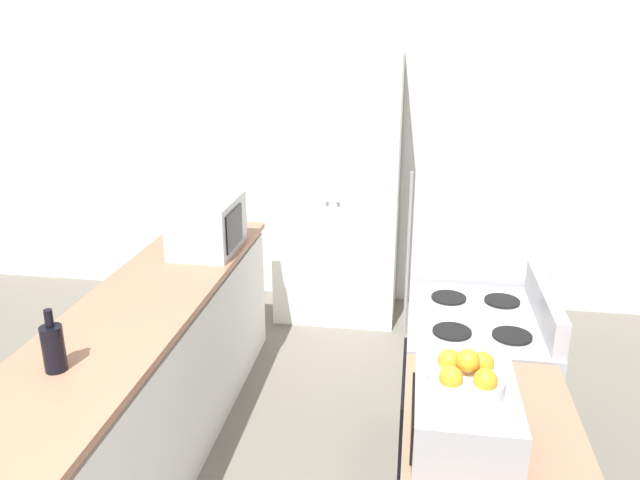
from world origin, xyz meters
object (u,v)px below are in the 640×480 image
Objects in this scene: pantry_cabinet at (337,191)px; stove at (471,398)px; wine_bottle at (53,347)px; toaster_oven at (464,421)px; microwave at (207,225)px; refrigerator at (473,261)px; fruit_bowl at (466,376)px.

pantry_cabinet is 2.08m from stove.
wine_bottle is 1.56m from toaster_oven.
microwave is (-0.64, -1.11, 0.05)m from pantry_cabinet.
stove is 0.90m from refrigerator.
microwave is at bearing 155.96° from stove.
stove is 1.91m from wine_bottle.
microwave reaches higher than toaster_oven.
pantry_cabinet reaches higher than fruit_bowl.
toaster_oven is (1.54, -0.26, 0.01)m from wine_bottle.
refrigerator is 3.49× the size of microwave.
toaster_oven is (1.40, -1.68, -0.05)m from microwave.
stove is 4.47× the size of fruit_bowl.
pantry_cabinet is 1.89× the size of stove.
refrigerator is 1.81m from toaster_oven.
pantry_cabinet reaches higher than wine_bottle.
refrigerator is 7.40× the size of fruit_bowl.
pantry_cabinet is 3.99× the size of microwave.
wine_bottle is at bearing 170.82° from fruit_bowl.
toaster_oven is (-0.17, -1.79, 0.13)m from refrigerator.
toaster_oven is at bearing -95.51° from refrigerator.
toaster_oven reaches higher than stove.
fruit_bowl is (-0.18, -1.79, 0.29)m from refrigerator.
wine_bottle is (-0.79, -2.53, -0.00)m from pantry_cabinet.
wine_bottle is 1.11× the size of fruit_bowl.
pantry_cabinet is 2.89m from fruit_bowl.
pantry_cabinet is at bearing 105.19° from toaster_oven.
toaster_oven is 0.16m from fruit_bowl.
stove is 1.14m from toaster_oven.
fruit_bowl is at bearing -9.18° from wine_bottle.
pantry_cabinet is 4.49× the size of toaster_oven.
fruit_bowl reaches higher than stove.
stove is at bearing 82.28° from toaster_oven.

